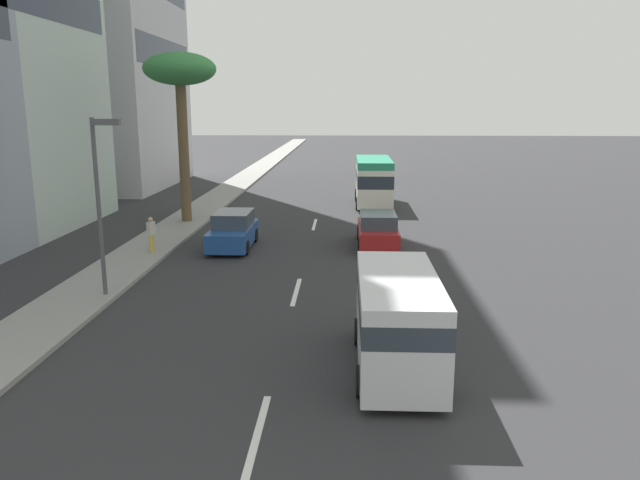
% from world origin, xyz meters
% --- Properties ---
extents(ground_plane, '(198.00, 198.00, 0.00)m').
position_xyz_m(ground_plane, '(31.50, 0.00, 0.00)').
color(ground_plane, '#2D2D30').
extents(sidewalk_right, '(162.00, 2.50, 0.15)m').
position_xyz_m(sidewalk_right, '(31.50, 7.25, 0.07)').
color(sidewalk_right, gray).
rests_on(sidewalk_right, ground_plane).
extents(lane_stripe_near, '(3.20, 0.16, 0.01)m').
position_xyz_m(lane_stripe_near, '(5.95, 0.00, 0.01)').
color(lane_stripe_near, silver).
rests_on(lane_stripe_near, ground_plane).
extents(lane_stripe_mid, '(3.20, 0.16, 0.01)m').
position_xyz_m(lane_stripe_mid, '(15.43, 0.00, 0.01)').
color(lane_stripe_mid, silver).
rests_on(lane_stripe_mid, ground_plane).
extents(lane_stripe_far, '(3.20, 0.16, 0.01)m').
position_xyz_m(lane_stripe_far, '(27.78, 0.00, 0.01)').
color(lane_stripe_far, silver).
rests_on(lane_stripe_far, ground_plane).
extents(car_lead, '(4.34, 1.84, 1.58)m').
position_xyz_m(car_lead, '(22.69, -3.20, 0.75)').
color(car_lead, '#A51E1E').
rests_on(car_lead, ground_plane).
extents(van_second, '(5.12, 2.05, 2.37)m').
position_xyz_m(van_second, '(9.20, -3.00, 1.36)').
color(van_second, silver).
rests_on(van_second, ground_plane).
extents(car_third, '(4.23, 1.83, 1.66)m').
position_xyz_m(car_third, '(22.09, 3.44, 0.78)').
color(car_third, '#1E478C').
rests_on(car_third, ground_plane).
extents(minibus_fourth, '(6.52, 2.33, 3.04)m').
position_xyz_m(minibus_fourth, '(34.56, -3.50, 1.67)').
color(minibus_fourth, silver).
rests_on(minibus_fourth, ground_plane).
extents(pedestrian_near_lamp, '(0.39, 0.35, 1.54)m').
position_xyz_m(pedestrian_near_lamp, '(20.51, 6.72, 0.98)').
color(pedestrian_near_lamp, gold).
rests_on(pedestrian_near_lamp, sidewalk_right).
extents(palm_tree, '(3.82, 3.82, 9.00)m').
position_xyz_m(palm_tree, '(27.84, 7.10, 7.92)').
color(palm_tree, brown).
rests_on(palm_tree, sidewalk_right).
extents(street_lamp, '(0.24, 0.97, 5.88)m').
position_xyz_m(street_lamp, '(14.41, 6.27, 3.85)').
color(street_lamp, '#4C4C51').
rests_on(street_lamp, sidewalk_right).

